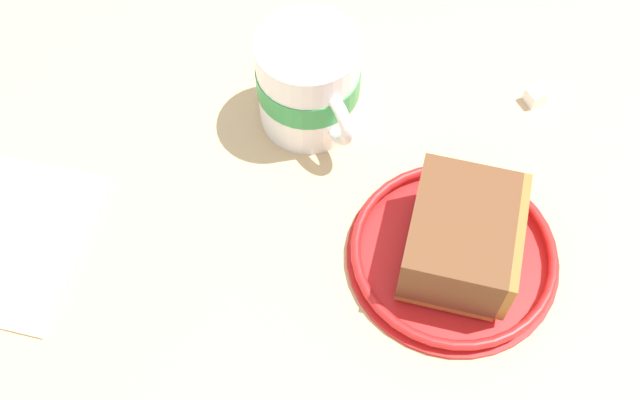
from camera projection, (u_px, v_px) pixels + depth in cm
name	position (u px, v px, depth cm)	size (l,w,h in cm)	color
ground_plane	(359.00, 243.00, 58.29)	(150.21, 150.21, 2.79)	tan
small_plate	(453.00, 254.00, 55.44)	(15.72, 15.72, 1.49)	red
cake_slice	(463.00, 237.00, 53.10)	(9.70, 10.92, 5.29)	#9E662D
tea_mug	(309.00, 81.00, 59.10)	(9.86, 8.26, 8.61)	white
folded_napkin	(16.00, 240.00, 56.54)	(10.35, 13.50, 0.60)	beige
sugar_cube	(535.00, 96.00, 63.06)	(1.41, 1.41, 1.41)	white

